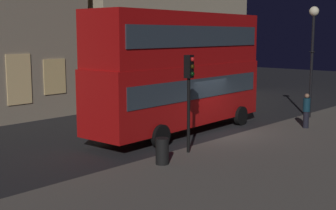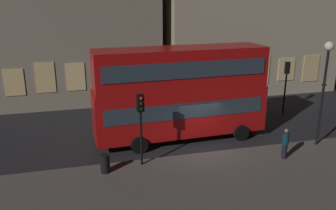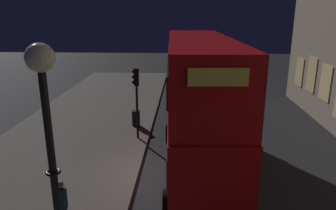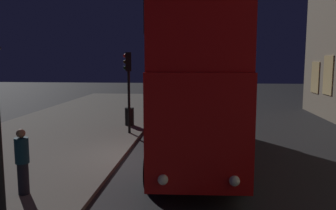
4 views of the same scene
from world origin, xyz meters
The scene contains 8 objects.
ground_plane centered at (0.00, 0.00, 0.00)m, with size 80.00×80.00×0.00m, color #232326.
sidewalk_slab centered at (0.00, -4.56, 0.06)m, with size 44.00×7.96×0.12m, color #5B564F.
double_decker_bus centered at (-0.82, 1.85, 3.06)m, with size 10.35×3.07×5.54m.
traffic_light_near_kerb centered at (-3.72, -1.14, 2.79)m, with size 0.36×0.39×3.69m.
traffic_light_far_side centered at (7.99, 4.71, 2.76)m, with size 0.37×0.39×3.83m.
street_lamp centered at (6.49, -1.16, 4.41)m, with size 0.50×0.50×5.90m.
pedestrian centered at (3.66, -2.32, 0.98)m, with size 0.34×0.34×1.66m.
litter_bin centered at (-5.58, -1.50, 0.58)m, with size 0.46×0.46×0.92m, color black.
Camera 2 is at (-6.49, -17.10, 8.31)m, focal length 37.53 mm.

